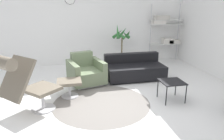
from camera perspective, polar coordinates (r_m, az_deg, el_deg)
ground_plane at (r=4.55m, az=-2.28°, el=-7.63°), size 12.00×12.00×0.00m
wall_back at (r=7.02m, az=-6.58°, el=12.98°), size 12.00×0.09×2.80m
round_rug at (r=4.38m, az=-2.78°, el=-8.62°), size 1.92×1.92×0.01m
lounge_chair at (r=3.91m, az=-22.33°, el=-2.31°), size 1.11×1.09×1.15m
ottoman at (r=4.66m, az=-11.10°, el=-3.69°), size 0.50×0.43×0.36m
armchair_red at (r=5.37m, az=-6.87°, el=-0.67°), size 0.95×0.98×0.73m
couch_low at (r=5.74m, az=5.81°, el=0.13°), size 1.49×0.83×0.61m
side_table at (r=4.53m, az=15.40°, el=-3.33°), size 0.45×0.45×0.41m
potted_plant at (r=6.76m, az=2.58°, el=5.32°), size 0.55×0.57×1.30m
shelf_unit at (r=7.45m, az=13.76°, el=10.14°), size 1.05×0.28×1.87m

